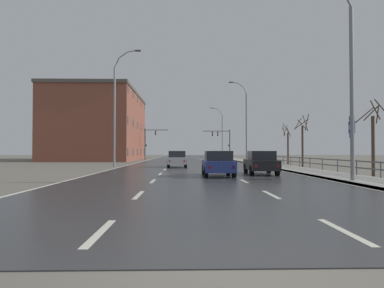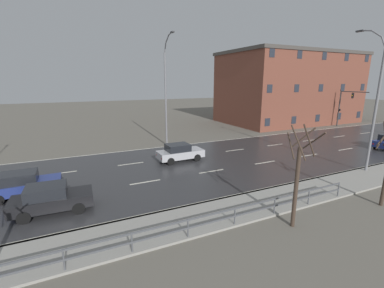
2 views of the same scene
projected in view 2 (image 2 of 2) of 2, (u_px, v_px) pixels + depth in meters
name	position (u px, v px, depth m)	size (l,w,h in m)	color
ground_plane	(343.00, 143.00, 30.76)	(160.00, 160.00, 0.12)	#666056
guardrail	(99.00, 247.00, 10.19)	(0.07, 27.93, 1.00)	#515459
street_lamp_midground	(374.00, 104.00, 19.64)	(2.45, 0.24, 10.85)	slate
street_lamp_left_bank	(166.00, 94.00, 28.00)	(2.67, 0.24, 11.63)	slate
traffic_signal_left	(344.00, 103.00, 40.14)	(4.36, 0.36, 5.71)	#38383A
car_mid_centre	(180.00, 152.00, 23.42)	(1.90, 4.13, 1.57)	#B7B7BC
car_near_right	(23.00, 184.00, 16.17)	(1.86, 4.11, 1.57)	navy
car_near_left	(51.00, 199.00, 14.19)	(1.96, 4.17, 1.57)	black
brick_building	(288.00, 88.00, 45.47)	(13.38, 22.80, 11.72)	brown
bare_tree_mid	(297.00, 179.00, 12.41)	(1.55, 1.51, 5.23)	#423328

